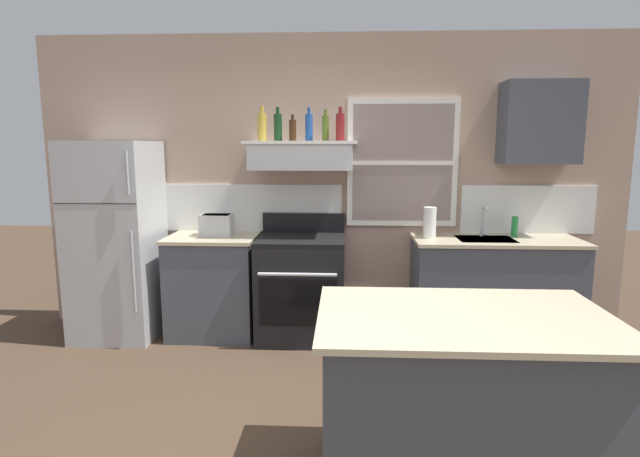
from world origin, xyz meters
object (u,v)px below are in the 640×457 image
(toaster, at_px, (217,225))
(bottle_red_label_wine, at_px, (340,127))
(refrigerator, at_px, (116,240))
(dish_soap_bottle, at_px, (515,227))
(stove_range, at_px, (301,287))
(bottle_brown_stout, at_px, (293,130))
(bottle_olive_oil_square, at_px, (326,128))
(bottle_dark_green_wine, at_px, (278,127))
(paper_towel_roll, at_px, (430,223))
(kitchen_island, at_px, (461,403))
(bottle_champagne_gold_foil, at_px, (262,126))
(bottle_blue_liqueur, at_px, (309,127))

(toaster, xyz_separation_m, bottle_red_label_wine, (1.10, -0.02, 0.86))
(refrigerator, bearing_deg, dish_soap_bottle, 2.60)
(refrigerator, distance_m, stove_range, 1.70)
(toaster, relative_size, bottle_brown_stout, 1.32)
(dish_soap_bottle, bearing_deg, bottle_olive_oil_square, -178.30)
(bottle_dark_green_wine, bearing_deg, toaster, -176.89)
(dish_soap_bottle, bearing_deg, bottle_red_label_wine, -176.52)
(paper_towel_roll, distance_m, kitchen_island, 2.13)
(dish_soap_bottle, bearing_deg, stove_range, -175.82)
(bottle_champagne_gold_foil, bearing_deg, kitchen_island, -58.04)
(toaster, distance_m, bottle_olive_oil_square, 1.29)
(bottle_champagne_gold_foil, height_order, bottle_blue_liqueur, bottle_champagne_gold_foil)
(bottle_dark_green_wine, bearing_deg, bottle_olive_oil_square, -1.53)
(bottle_blue_liqueur, relative_size, paper_towel_roll, 1.06)
(bottle_champagne_gold_foil, bearing_deg, bottle_olive_oil_square, 0.23)
(bottle_champagne_gold_foil, xyz_separation_m, bottle_olive_oil_square, (0.55, 0.00, -0.01))
(bottle_dark_green_wine, relative_size, bottle_blue_liqueur, 1.01)
(bottle_red_label_wine, distance_m, kitchen_island, 2.56)
(toaster, bearing_deg, stove_range, -5.12)
(paper_towel_roll, distance_m, dish_soap_bottle, 0.77)
(refrigerator, relative_size, bottle_champagne_gold_foil, 5.86)
(refrigerator, xyz_separation_m, stove_range, (1.65, 0.02, -0.41))
(dish_soap_bottle, bearing_deg, toaster, -178.51)
(bottle_dark_green_wine, xyz_separation_m, bottle_blue_liqueur, (0.27, 0.04, -0.00))
(bottle_olive_oil_square, bearing_deg, bottle_champagne_gold_foil, -179.77)
(bottle_dark_green_wine, distance_m, bottle_red_label_wine, 0.54)
(stove_range, bearing_deg, bottle_blue_liqueur, 65.63)
(bottle_brown_stout, height_order, paper_towel_roll, bottle_brown_stout)
(bottle_champagne_gold_foil, bearing_deg, stove_range, -14.09)
(bottle_brown_stout, relative_size, dish_soap_bottle, 1.25)
(stove_range, relative_size, dish_soap_bottle, 6.06)
(bottle_red_label_wine, distance_m, paper_towel_roll, 1.13)
(stove_range, height_order, bottle_olive_oil_square, bottle_olive_oil_square)
(bottle_champagne_gold_foil, relative_size, paper_towel_roll, 1.10)
(paper_towel_roll, bearing_deg, stove_range, -178.09)
(refrigerator, height_order, paper_towel_roll, refrigerator)
(bottle_red_label_wine, height_order, dish_soap_bottle, bottle_red_label_wine)
(kitchen_island, bearing_deg, toaster, 129.82)
(bottle_brown_stout, xyz_separation_m, dish_soap_bottle, (1.95, 0.06, -0.84))
(bottle_blue_liqueur, bearing_deg, stove_range, -114.37)
(stove_range, relative_size, bottle_brown_stout, 4.84)
(bottle_champagne_gold_foil, height_order, dish_soap_bottle, bottle_champagne_gold_foil)
(stove_range, distance_m, kitchen_island, 2.22)
(kitchen_island, bearing_deg, paper_towel_roll, 85.53)
(bottle_champagne_gold_foil, bearing_deg, bottle_dark_green_wine, 5.57)
(toaster, xyz_separation_m, bottle_brown_stout, (0.69, 0.01, 0.83))
(bottle_brown_stout, bearing_deg, refrigerator, -176.46)
(toaster, height_order, dish_soap_bottle, toaster)
(bottle_champagne_gold_foil, relative_size, bottle_brown_stout, 1.32)
(stove_range, xyz_separation_m, bottle_brown_stout, (-0.07, 0.07, 1.37))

